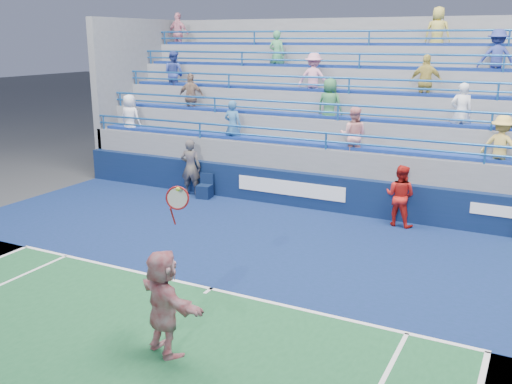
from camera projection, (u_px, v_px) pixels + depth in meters
The scene contains 7 objects.
ground at pixel (211, 290), 11.97m from camera, with size 120.00×120.00×0.00m, color #333538.
sponsor_wall at pixel (322, 192), 17.41m from camera, with size 18.00×0.32×1.10m.
bleacher_stand at pixel (360, 141), 20.39m from camera, with size 18.00×5.60×6.13m.
judge_chair at pixel (205, 191), 18.74m from camera, with size 0.51×0.52×0.80m.
tennis_player at pixel (164, 302), 9.34m from camera, with size 1.77×1.18×2.94m.
line_judge at pixel (191, 167), 18.99m from camera, with size 0.69×0.45×1.89m, color #131636.
ball_girl at pixel (400, 196), 15.84m from camera, with size 0.85×0.66×1.74m, color red.
Camera 1 is at (5.88, -9.37, 5.12)m, focal length 40.00 mm.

